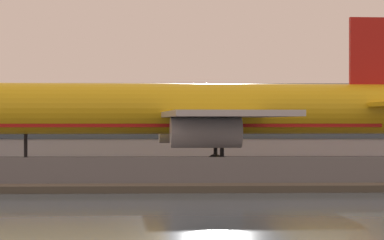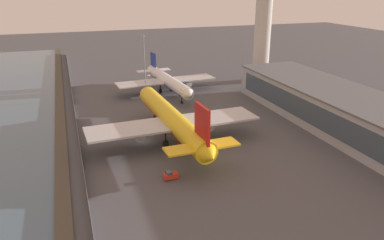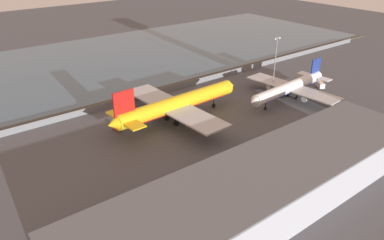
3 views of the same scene
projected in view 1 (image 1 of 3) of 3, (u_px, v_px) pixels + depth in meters
The scene contains 5 objects.
ground_plane at pixel (175, 175), 84.75m from camera, with size 500.00×500.00×0.00m, color #4C4C51.
shoreline_seawall at pixel (182, 188), 64.27m from camera, with size 320.00×3.00×0.50m.
perimeter_fence at pixel (180, 172), 68.77m from camera, with size 280.00×0.10×2.27m.
cargo_jet_yellow at pixel (194, 111), 92.30m from camera, with size 52.61×44.88×15.87m.
terminal_building at pixel (245, 120), 141.28m from camera, with size 94.85×21.88×10.47m.
Camera 1 is at (-2.22, -84.75, 4.97)m, focal length 85.00 mm.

